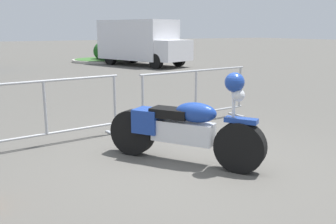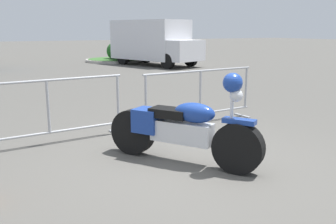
{
  "view_description": "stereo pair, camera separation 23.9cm",
  "coord_description": "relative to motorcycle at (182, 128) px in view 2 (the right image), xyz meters",
  "views": [
    {
      "loc": [
        -2.81,
        -4.05,
        1.84
      ],
      "look_at": [
        -0.04,
        0.55,
        0.65
      ],
      "focal_mm": 40.0,
      "sensor_mm": 36.0,
      "label": 1
    },
    {
      "loc": [
        -2.6,
        -4.17,
        1.84
      ],
      "look_at": [
        -0.04,
        0.55,
        0.65
      ],
      "focal_mm": 40.0,
      "sensor_mm": 36.0,
      "label": 2
    }
  ],
  "objects": [
    {
      "name": "crowd_barrier_near",
      "position": [
        -1.45,
        1.75,
        0.06
      ],
      "size": [
        2.54,
        0.61,
        1.07
      ],
      "rotation": [
        0.0,
        0.0,
        0.07
      ],
      "color": "#9EA0A5",
      "rests_on": "ground"
    },
    {
      "name": "pedestrian",
      "position": [
        7.35,
        15.07,
        0.42
      ],
      "size": [
        0.43,
        0.43,
        1.69
      ],
      "rotation": [
        0.0,
        0.0,
        5.95
      ],
      "color": "#262838",
      "rests_on": "ground"
    },
    {
      "name": "ground_plane",
      "position": [
        0.04,
        -0.15,
        -0.5
      ],
      "size": [
        120.0,
        120.0,
        0.0
      ],
      "primitive_type": "plane",
      "color": "#54514C"
    },
    {
      "name": "crowd_barrier_far",
      "position": [
        1.45,
        1.75,
        0.06
      ],
      "size": [
        2.54,
        0.61,
        1.07
      ],
      "rotation": [
        0.0,
        0.0,
        0.07
      ],
      "color": "#9EA0A5",
      "rests_on": "ground"
    },
    {
      "name": "motorcycle",
      "position": [
        0.0,
        0.0,
        0.0
      ],
      "size": [
        1.41,
        2.05,
        1.31
      ],
      "rotation": [
        0.0,
        0.0,
        -1.0
      ],
      "color": "black",
      "rests_on": "ground"
    },
    {
      "name": "delivery_van",
      "position": [
        6.16,
        13.37,
        0.74
      ],
      "size": [
        3.39,
        5.36,
        2.31
      ],
      "rotation": [
        0.0,
        0.0,
        -1.26
      ],
      "color": "silver",
      "rests_on": "ground"
    },
    {
      "name": "planter_island",
      "position": [
        5.3,
        16.43,
        -0.15
      ],
      "size": [
        3.45,
        3.45,
        1.13
      ],
      "color": "#ADA89E",
      "rests_on": "ground"
    }
  ]
}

